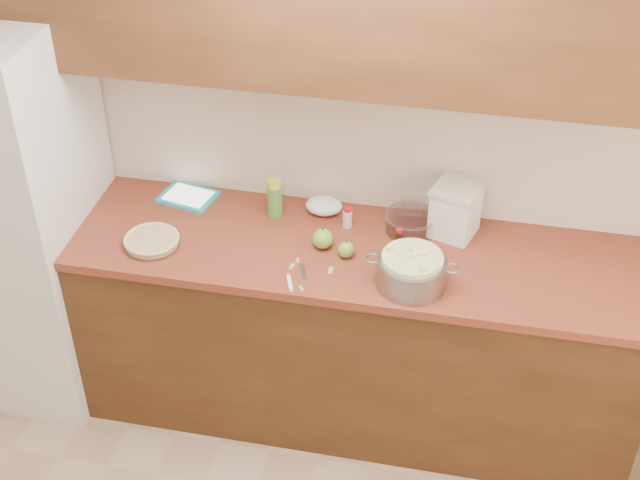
% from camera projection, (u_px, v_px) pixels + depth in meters
% --- Properties ---
extents(room_shell, '(3.60, 3.60, 3.60)m').
position_uv_depth(room_shell, '(229.00, 466.00, 2.28)').
color(room_shell, tan).
rests_on(room_shell, ground).
extents(counter_run, '(2.64, 0.68, 0.92)m').
position_uv_depth(counter_run, '(334.00, 329.00, 3.94)').
color(counter_run, '#512E16').
rests_on(counter_run, ground).
extents(fridge, '(0.70, 0.70, 1.80)m').
position_uv_depth(fridge, '(10.00, 215.00, 3.89)').
color(fridge, silver).
rests_on(fridge, ground).
extents(pie, '(0.24, 0.24, 0.04)m').
position_uv_depth(pie, '(152.00, 241.00, 3.67)').
color(pie, silver).
rests_on(pie, counter_run).
extents(colander, '(0.37, 0.27, 0.14)m').
position_uv_depth(colander, '(412.00, 271.00, 3.43)').
color(colander, gray).
rests_on(colander, counter_run).
extents(flour_canister, '(0.23, 0.23, 0.23)m').
position_uv_depth(flour_canister, '(455.00, 210.00, 3.68)').
color(flour_canister, white).
rests_on(flour_canister, counter_run).
extents(tablet, '(0.27, 0.22, 0.02)m').
position_uv_depth(tablet, '(188.00, 197.00, 3.95)').
color(tablet, '#28A7C2').
rests_on(tablet, counter_run).
extents(paring_knife, '(0.08, 0.19, 0.02)m').
position_uv_depth(paring_knife, '(292.00, 282.00, 3.47)').
color(paring_knife, gray).
rests_on(paring_knife, counter_run).
extents(lemon_bottle, '(0.06, 0.06, 0.18)m').
position_uv_depth(lemon_bottle, '(275.00, 199.00, 3.80)').
color(lemon_bottle, '#4C8C38').
rests_on(lemon_bottle, counter_run).
extents(cinnamon_shaker, '(0.04, 0.04, 0.10)m').
position_uv_depth(cinnamon_shaker, '(347.00, 218.00, 3.75)').
color(cinnamon_shaker, beige).
rests_on(cinnamon_shaker, counter_run).
extents(vanilla_bottle, '(0.03, 0.03, 0.09)m').
position_uv_depth(vanilla_bottle, '(399.00, 238.00, 3.64)').
color(vanilla_bottle, black).
rests_on(vanilla_bottle, counter_run).
extents(mixing_bowl, '(0.22, 0.22, 0.08)m').
position_uv_depth(mixing_bowl, '(411.00, 221.00, 3.73)').
color(mixing_bowl, silver).
rests_on(mixing_bowl, counter_run).
extents(paper_towel, '(0.18, 0.15, 0.07)m').
position_uv_depth(paper_towel, '(324.00, 206.00, 3.85)').
color(paper_towel, white).
rests_on(paper_towel, counter_run).
extents(apple_left, '(0.09, 0.09, 0.10)m').
position_uv_depth(apple_left, '(323.00, 239.00, 3.64)').
color(apple_left, '#70A336').
rests_on(apple_left, counter_run).
extents(apple_center, '(0.07, 0.07, 0.08)m').
position_uv_depth(apple_center, '(346.00, 250.00, 3.59)').
color(apple_center, '#70A336').
rests_on(apple_center, counter_run).
extents(peel_a, '(0.03, 0.03, 0.00)m').
position_uv_depth(peel_a, '(301.00, 288.00, 3.45)').
color(peel_a, '#8DB357').
rests_on(peel_a, counter_run).
extents(peel_b, '(0.02, 0.03, 0.00)m').
position_uv_depth(peel_b, '(298.00, 260.00, 3.59)').
color(peel_b, '#8DB357').
rests_on(peel_b, counter_run).
extents(peel_c, '(0.02, 0.04, 0.00)m').
position_uv_depth(peel_c, '(331.00, 270.00, 3.54)').
color(peel_c, '#8DB357').
rests_on(peel_c, counter_run).
extents(peel_d, '(0.02, 0.04, 0.00)m').
position_uv_depth(peel_d, '(292.00, 266.00, 3.56)').
color(peel_d, '#8DB357').
rests_on(peel_d, counter_run).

